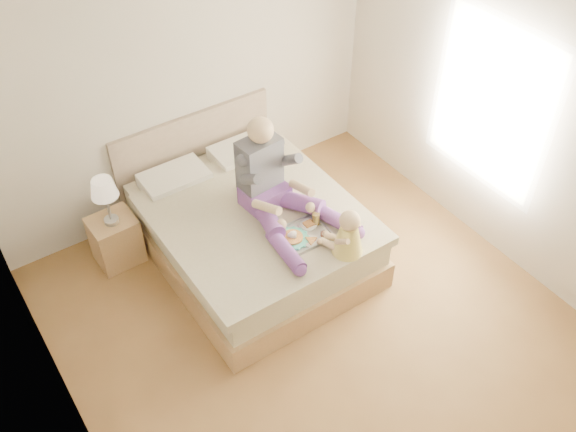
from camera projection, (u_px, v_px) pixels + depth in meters
room at (329, 187)px, 4.57m from camera, size 4.02×4.22×2.71m
bed at (247, 226)px, 6.00m from camera, size 1.70×2.18×1.00m
nightstand at (116, 240)px, 5.96m from camera, size 0.42×0.37×0.50m
lamp at (104, 191)px, 5.52m from camera, size 0.24×0.24×0.49m
adult at (274, 187)px, 5.54m from camera, size 0.78×1.14×0.92m
tray at (302, 233)px, 5.46m from camera, size 0.46×0.36×0.13m
baby at (347, 235)px, 5.23m from camera, size 0.33×0.39×0.43m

